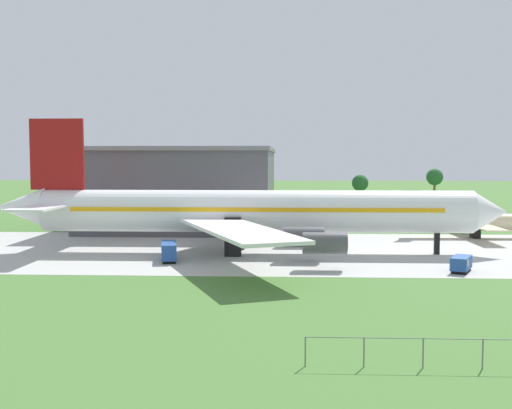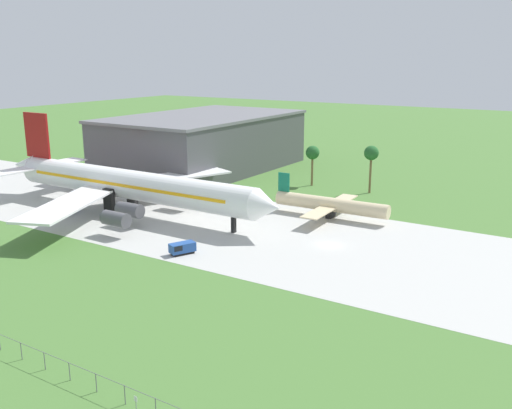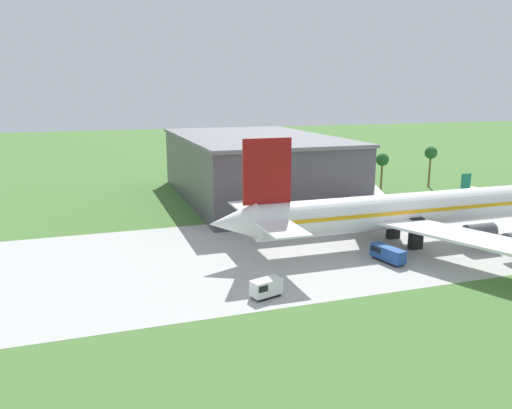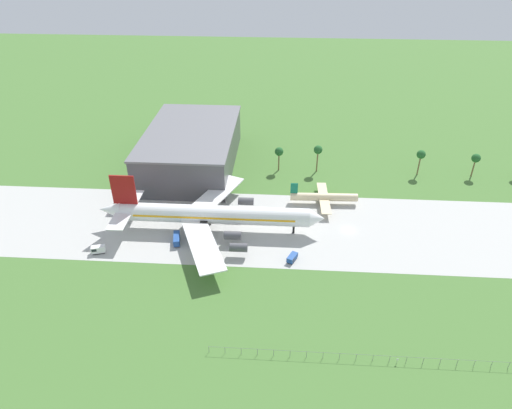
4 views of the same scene
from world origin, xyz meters
name	(u,v)px [view 1 (image 1 of 4)]	position (x,y,z in m)	size (l,w,h in m)	color
jet_airliner	(247,212)	(-47.15, -2.78, 6.25)	(76.86, 60.55, 20.17)	white
regional_aircraft	(475,222)	(-7.73, 16.94, 2.80)	(25.14, 22.61, 8.52)	beige
baggage_tug	(169,251)	(-57.62, -10.46, 1.37)	(3.21, 6.72, 2.55)	black
catering_van	(461,264)	(-19.48, -17.90, 1.09)	(3.67, 4.84, 1.99)	black
terminal_building	(192,185)	(-62.53, 45.07, 8.21)	(36.72, 61.20, 16.38)	#47474C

